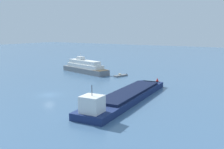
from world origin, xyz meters
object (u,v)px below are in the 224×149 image
white_riverboat (85,67)px  cargo_barge (126,96)px  channel_buoy_red (157,82)px  fishing_skiff (121,76)px

white_riverboat → cargo_barge: 38.82m
white_riverboat → cargo_barge: size_ratio=0.63×
cargo_barge → white_riverboat: bearing=140.8°
white_riverboat → cargo_barge: (30.07, -24.53, -0.93)m
cargo_barge → channel_buoy_red: (-0.88, 18.95, -0.15)m
cargo_barge → channel_buoy_red: cargo_barge is taller
fishing_skiff → white_riverboat: (-14.17, -0.41, 1.64)m
fishing_skiff → channel_buoy_red: size_ratio=2.82×
fishing_skiff → cargo_barge: 29.58m
fishing_skiff → white_riverboat: size_ratio=0.26×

